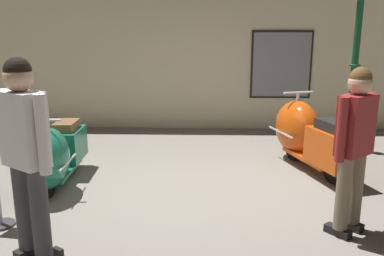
# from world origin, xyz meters

# --- Properties ---
(ground_plane) EXTENTS (60.00, 60.00, 0.00)m
(ground_plane) POSITION_xyz_m (0.00, 0.00, 0.00)
(ground_plane) COLOR slate
(showroom_back_wall) EXTENTS (18.00, 0.63, 3.25)m
(showroom_back_wall) POSITION_xyz_m (-0.18, 3.59, 1.63)
(showroom_back_wall) COLOR beige
(showroom_back_wall) RESTS_ON ground
(scooter_0) EXTENTS (0.55, 1.63, 0.99)m
(scooter_0) POSITION_xyz_m (-1.77, 0.11, 0.45)
(scooter_0) COLOR black
(scooter_0) RESTS_ON ground
(scooter_1) EXTENTS (1.02, 1.88, 1.10)m
(scooter_1) POSITION_xyz_m (1.70, 1.07, 0.50)
(scooter_1) COLOR black
(scooter_1) RESTS_ON ground
(lamppost) EXTENTS (0.33, 0.33, 2.81)m
(lamppost) POSITION_xyz_m (2.67, 2.02, 1.70)
(lamppost) COLOR #144728
(lamppost) RESTS_ON ground
(visitor_0) EXTENTS (0.52, 0.43, 1.79)m
(visitor_0) POSITION_xyz_m (-1.33, -1.59, 1.04)
(visitor_0) COLOR black
(visitor_0) RESTS_ON ground
(visitor_1) EXTENTS (0.46, 0.42, 1.67)m
(visitor_1) POSITION_xyz_m (1.60, -1.00, 0.97)
(visitor_1) COLOR black
(visitor_1) RESTS_ON ground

